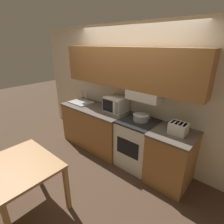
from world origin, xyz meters
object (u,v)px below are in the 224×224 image
at_px(toaster, 178,128).
at_px(sink_basin, 81,102).
at_px(microwave, 116,104).
at_px(dining_table, 21,171).
at_px(cooking_pot, 141,117).
at_px(stove_range, 137,143).

xyz_separation_m(toaster, sink_basin, (-2.25, -0.02, -0.07)).
distance_m(toaster, sink_basin, 2.25).
xyz_separation_m(microwave, toaster, (1.31, -0.11, -0.06)).
relative_size(sink_basin, dining_table, 0.50).
bearing_deg(microwave, cooking_pot, -5.25).
xyz_separation_m(cooking_pot, dining_table, (-0.66, -1.88, -0.34)).
height_order(toaster, dining_table, toaster).
bearing_deg(toaster, microwave, 175.36).
xyz_separation_m(stove_range, cooking_pot, (0.01, 0.05, 0.52)).
xyz_separation_m(sink_basin, dining_table, (0.91, -1.81, -0.30)).
height_order(toaster, sink_basin, sink_basin).
bearing_deg(dining_table, stove_range, 70.47).
bearing_deg(microwave, sink_basin, -172.33).
height_order(stove_range, microwave, microwave).
height_order(stove_range, cooking_pot, cooking_pot).
height_order(stove_range, toaster, toaster).
bearing_deg(dining_table, sink_basin, 116.67).
height_order(sink_basin, dining_table, sink_basin).
bearing_deg(dining_table, toaster, 53.64).
relative_size(stove_range, dining_table, 0.92).
bearing_deg(cooking_pot, microwave, 174.75).
bearing_deg(microwave, toaster, -4.64).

